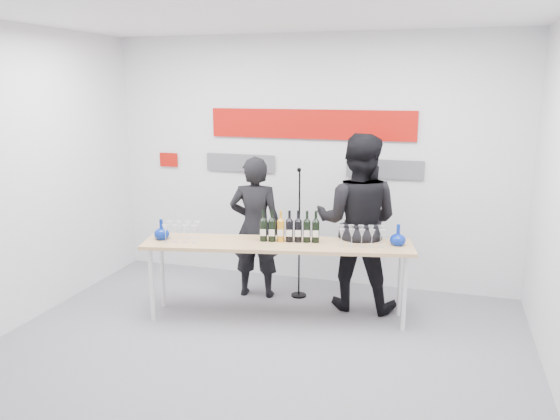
{
  "coord_description": "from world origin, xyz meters",
  "views": [
    {
      "loc": [
        1.54,
        -4.41,
        2.42
      ],
      "look_at": [
        -0.03,
        0.83,
        1.15
      ],
      "focal_mm": 35.0,
      "sensor_mm": 36.0,
      "label": 1
    }
  ],
  "objects": [
    {
      "name": "signage",
      "position": [
        -0.06,
        1.97,
        1.81
      ],
      "size": [
        3.38,
        0.02,
        0.79
      ],
      "color": "#AB0E07",
      "rests_on": "back_wall"
    },
    {
      "name": "ground",
      "position": [
        0.0,
        0.0,
        0.0
      ],
      "size": [
        5.0,
        5.0,
        0.0
      ],
      "primitive_type": "plane",
      "color": "slate",
      "rests_on": "ground"
    },
    {
      "name": "decanter_left",
      "position": [
        -1.24,
        0.51,
        0.94
      ],
      "size": [
        0.16,
        0.16,
        0.21
      ],
      "primitive_type": null,
      "color": "navy",
      "rests_on": "tasting_table"
    },
    {
      "name": "wine_bottles",
      "position": [
        0.08,
        0.81,
        0.99
      ],
      "size": [
        0.62,
        0.2,
        0.33
      ],
      "rotation": [
        0.0,
        0.0,
        0.2
      ],
      "color": "black",
      "rests_on": "tasting_table"
    },
    {
      "name": "glasses_right",
      "position": [
        0.8,
        0.9,
        0.92
      ],
      "size": [
        0.49,
        0.3,
        0.18
      ],
      "color": "silver",
      "rests_on": "tasting_table"
    },
    {
      "name": "presenter_right",
      "position": [
        0.7,
        1.29,
        0.96
      ],
      "size": [
        0.95,
        0.74,
        1.92
      ],
      "primitive_type": "imported",
      "rotation": [
        0.0,
        0.0,
        3.12
      ],
      "color": "black",
      "rests_on": "ground"
    },
    {
      "name": "presenter_left",
      "position": [
        -0.46,
        1.28,
        0.82
      ],
      "size": [
        0.64,
        0.47,
        1.64
      ],
      "primitive_type": "imported",
      "rotation": [
        0.0,
        0.0,
        3.28
      ],
      "color": "black",
      "rests_on": "ground"
    },
    {
      "name": "back_wall",
      "position": [
        0.0,
        2.0,
        1.5
      ],
      "size": [
        5.0,
        0.04,
        3.0
      ],
      "primitive_type": "cube",
      "color": "silver",
      "rests_on": "ground"
    },
    {
      "name": "mic_stand",
      "position": [
        0.03,
        1.38,
        0.46
      ],
      "size": [
        0.18,
        0.18,
        1.52
      ],
      "rotation": [
        0.0,
        0.0,
        0.34
      ],
      "color": "black",
      "rests_on": "ground"
    },
    {
      "name": "decanter_right",
      "position": [
        1.16,
        1.0,
        0.94
      ],
      "size": [
        0.16,
        0.16,
        0.21
      ],
      "primitive_type": null,
      "color": "navy",
      "rests_on": "tasting_table"
    },
    {
      "name": "glasses_left",
      "position": [
        -1.01,
        0.53,
        0.92
      ],
      "size": [
        0.39,
        0.28,
        0.18
      ],
      "color": "silver",
      "rests_on": "tasting_table"
    },
    {
      "name": "tasting_table",
      "position": [
        -0.03,
        0.73,
        0.77
      ],
      "size": [
        2.81,
        1.09,
        0.83
      ],
      "rotation": [
        0.0,
        0.0,
        0.2
      ],
      "color": "tan",
      "rests_on": "ground"
    }
  ]
}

